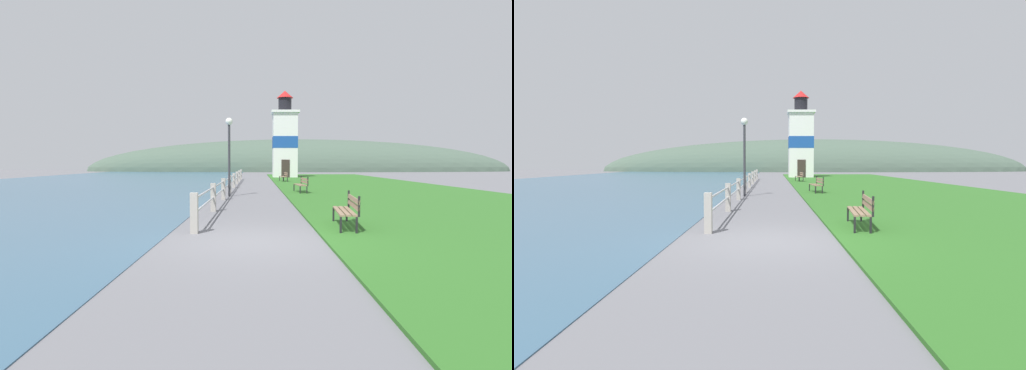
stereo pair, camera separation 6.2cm
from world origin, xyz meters
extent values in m
plane|color=slate|center=(0.00, 0.00, 0.00)|extent=(160.00, 160.00, 0.00)
cube|color=#2D6623|center=(7.55, 18.43, 0.03)|extent=(12.00, 55.29, 0.06)
cube|color=#385B75|center=(-14.05, 18.43, 0.01)|extent=(24.00, 88.47, 0.01)
cube|color=#A8A399|center=(-1.45, 1.00, 0.50)|extent=(0.18, 0.18, 1.00)
cube|color=#A8A399|center=(-1.45, 5.33, 0.50)|extent=(0.18, 0.18, 1.00)
cube|color=#A8A399|center=(-1.45, 9.67, 0.50)|extent=(0.18, 0.18, 1.00)
cube|color=#A8A399|center=(-1.45, 14.00, 0.50)|extent=(0.18, 0.18, 1.00)
cube|color=#A8A399|center=(-1.45, 18.33, 0.50)|extent=(0.18, 0.18, 1.00)
cube|color=#A8A399|center=(-1.45, 22.67, 0.50)|extent=(0.18, 0.18, 1.00)
cube|color=#A8A399|center=(-1.45, 27.00, 0.50)|extent=(0.18, 0.18, 1.00)
cube|color=#A8A399|center=(-1.45, 31.33, 0.50)|extent=(0.18, 0.18, 1.00)
cylinder|color=#B2B2B7|center=(-1.45, 16.17, 0.85)|extent=(0.06, 30.33, 0.06)
cylinder|color=#B2B2B7|center=(-1.45, 16.17, 0.50)|extent=(0.06, 30.33, 0.06)
cube|color=#846B51|center=(2.20, 1.68, 0.47)|extent=(0.32, 1.96, 0.04)
cube|color=#846B51|center=(2.35, 1.66, 0.47)|extent=(0.32, 1.96, 0.04)
cube|color=#846B51|center=(2.49, 1.65, 0.47)|extent=(0.32, 1.96, 0.04)
cube|color=#846B51|center=(2.58, 1.64, 0.79)|extent=(0.26, 1.96, 0.11)
cube|color=#846B51|center=(2.58, 1.64, 0.63)|extent=(0.26, 1.96, 0.11)
cube|color=black|center=(2.06, 0.73, 0.23)|extent=(0.05, 0.05, 0.45)
cube|color=black|center=(2.26, 2.63, 0.23)|extent=(0.05, 0.05, 0.45)
cube|color=black|center=(2.43, 0.69, 0.23)|extent=(0.05, 0.05, 0.45)
cube|color=black|center=(2.63, 2.59, 0.23)|extent=(0.05, 0.05, 0.45)
cube|color=black|center=(2.48, 0.69, 0.70)|extent=(0.05, 0.05, 0.49)
cube|color=black|center=(2.68, 2.59, 0.70)|extent=(0.05, 0.05, 0.49)
cube|color=#846B51|center=(2.37, 13.54, 0.47)|extent=(0.26, 1.93, 0.04)
cube|color=#846B51|center=(2.52, 13.55, 0.47)|extent=(0.26, 1.93, 0.04)
cube|color=#846B51|center=(2.67, 13.57, 0.47)|extent=(0.26, 1.93, 0.04)
cube|color=#846B51|center=(2.75, 13.57, 0.79)|extent=(0.21, 1.93, 0.11)
cube|color=#846B51|center=(2.75, 13.57, 0.63)|extent=(0.21, 1.93, 0.11)
cube|color=black|center=(2.41, 12.60, 0.23)|extent=(0.05, 0.05, 0.45)
cube|color=black|center=(2.26, 14.48, 0.23)|extent=(0.05, 0.05, 0.45)
cube|color=black|center=(2.78, 12.63, 0.23)|extent=(0.05, 0.05, 0.45)
cube|color=black|center=(2.63, 14.50, 0.23)|extent=(0.05, 0.05, 0.45)
cube|color=black|center=(2.83, 12.64, 0.70)|extent=(0.05, 0.05, 0.49)
cube|color=black|center=(2.68, 14.51, 0.70)|extent=(0.05, 0.05, 0.49)
cube|color=#846B51|center=(2.31, 26.24, 0.47)|extent=(0.31, 1.86, 0.04)
cube|color=#846B51|center=(2.45, 26.26, 0.47)|extent=(0.31, 1.86, 0.04)
cube|color=#846B51|center=(2.60, 26.27, 0.47)|extent=(0.31, 1.86, 0.04)
cube|color=#846B51|center=(2.69, 26.28, 0.79)|extent=(0.25, 1.85, 0.11)
cube|color=#846B51|center=(2.69, 26.28, 0.63)|extent=(0.25, 1.85, 0.11)
cube|color=black|center=(2.37, 25.34, 0.23)|extent=(0.06, 0.06, 0.45)
cube|color=black|center=(2.17, 27.13, 0.23)|extent=(0.06, 0.06, 0.45)
cube|color=black|center=(2.73, 25.38, 0.23)|extent=(0.06, 0.06, 0.45)
cube|color=black|center=(2.54, 27.17, 0.23)|extent=(0.06, 0.06, 0.45)
cube|color=black|center=(2.78, 25.38, 0.70)|extent=(0.06, 0.06, 0.49)
cube|color=black|center=(2.59, 27.18, 0.70)|extent=(0.06, 0.06, 0.49)
cube|color=white|center=(3.27, 36.03, 3.56)|extent=(2.65, 2.65, 7.11)
cube|color=#194799|center=(3.27, 36.03, 3.91)|extent=(2.69, 2.69, 1.28)
cube|color=white|center=(3.27, 36.03, 7.24)|extent=(3.05, 3.05, 0.25)
cylinder|color=black|center=(3.27, 36.03, 8.09)|extent=(1.46, 1.46, 1.46)
cone|color=red|center=(3.27, 36.03, 9.23)|extent=(1.82, 1.82, 0.81)
cube|color=#332823|center=(3.27, 34.69, 1.00)|extent=(0.90, 0.06, 2.00)
cylinder|color=#333338|center=(-1.30, 11.54, 1.80)|extent=(0.12, 0.12, 3.60)
sphere|color=white|center=(-1.30, 11.54, 3.78)|extent=(0.36, 0.36, 0.36)
ellipsoid|color=#475B4C|center=(8.00, 66.86, 0.00)|extent=(80.00, 16.00, 12.00)
camera|label=1|loc=(0.05, -8.65, 1.74)|focal=28.00mm
camera|label=2|loc=(0.11, -8.65, 1.74)|focal=28.00mm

